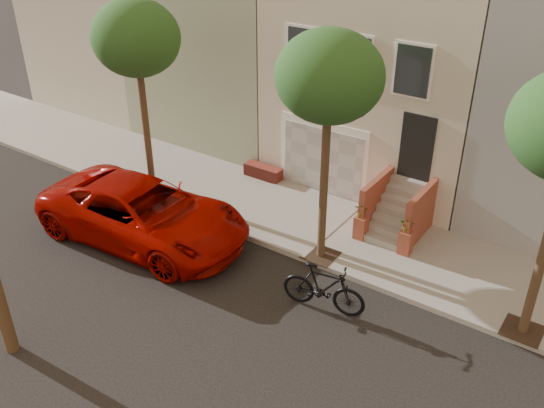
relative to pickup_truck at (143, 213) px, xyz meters
The scene contains 7 objects.
ground 4.34m from the pickup_truck, 26.26° to the right, with size 90.00×90.00×0.00m, color black.
sidewalk 5.22m from the pickup_truck, 42.32° to the left, with size 40.00×3.70×0.15m, color gray.
house_row 10.43m from the pickup_truck, 67.73° to the left, with size 33.10×11.70×7.00m.
tree_left 5.10m from the pickup_truck, 129.90° to the left, with size 2.70×2.57×6.30m.
tree_mid 6.80m from the pickup_truck, 22.78° to the left, with size 2.70×2.57×6.30m.
pickup_truck is the anchor object (origin of this frame).
motorcycle 5.96m from the pickup_truck, ahead, with size 0.60×2.14×1.29m, color black.
Camera 1 is at (7.63, -8.12, 9.59)m, focal length 38.86 mm.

